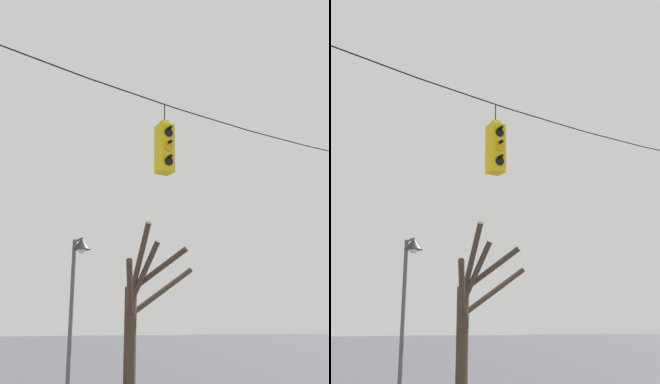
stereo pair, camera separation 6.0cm
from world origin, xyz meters
TOP-DOWN VIEW (x-y plane):
  - span_wire at (0.00, 0.42)m, footprint 15.56×0.03m
  - traffic_light_near_left_pole at (-3.66, 0.42)m, footprint 0.34×0.58m
  - street_lamp at (-3.70, 5.31)m, footprint 0.54×0.93m
  - bare_tree at (-0.92, 6.74)m, footprint 3.99×2.75m

SIDE VIEW (x-z plane):
  - bare_tree at x=-0.92m, z-range -0.11..5.23m
  - street_lamp at x=-3.70m, z-range 1.29..5.84m
  - traffic_light_near_left_pole at x=-3.66m, z-range 5.00..6.65m
  - span_wire at x=0.00m, z-range 6.71..7.20m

